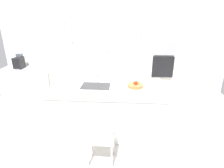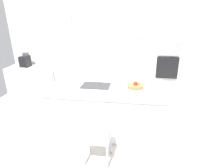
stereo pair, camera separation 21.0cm
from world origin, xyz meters
name	(u,v)px [view 2 (the right image)]	position (x,y,z in m)	size (l,w,h in m)	color
floor	(107,128)	(0.00, 0.00, 0.00)	(6.60, 6.60, 0.00)	#BCB7AD
back_wall	(117,52)	(0.00, 1.65, 1.30)	(6.00, 0.10, 2.60)	silver
kitchen_island	(107,108)	(0.00, 0.00, 0.48)	(2.22, 1.06, 0.96)	white
sink_basin	(96,86)	(-0.22, 0.00, 0.95)	(0.56, 0.40, 0.02)	#2D2D30
faucet	(98,75)	(-0.22, 0.21, 1.10)	(0.02, 0.17, 0.22)	silver
fruit_bowl	(135,86)	(0.55, 0.00, 1.00)	(0.30, 0.30, 0.13)	#9E6B38
side_counter	(31,82)	(-2.40, 1.28, 0.45)	(1.10, 0.60, 0.90)	white
coffee_machine	(25,61)	(-2.47, 1.28, 1.06)	(0.20, 0.35, 0.38)	black
microwave	(169,49)	(1.36, 1.58, 1.43)	(0.54, 0.08, 0.34)	#9E9EA3
oven	(167,68)	(1.36, 1.58, 0.93)	(0.56, 0.08, 0.56)	black
chair_near	(96,135)	(-0.01, -0.96, 0.53)	(0.44, 0.41, 0.93)	silver
pendant_light_left	(74,49)	(-0.61, 0.00, 1.67)	(0.15, 0.15, 0.75)	silver
pendant_light_center	(106,49)	(0.00, 0.00, 1.67)	(0.15, 0.15, 0.75)	silver
pendant_light_right	(141,50)	(0.61, 0.00, 1.67)	(0.15, 0.15, 0.75)	silver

